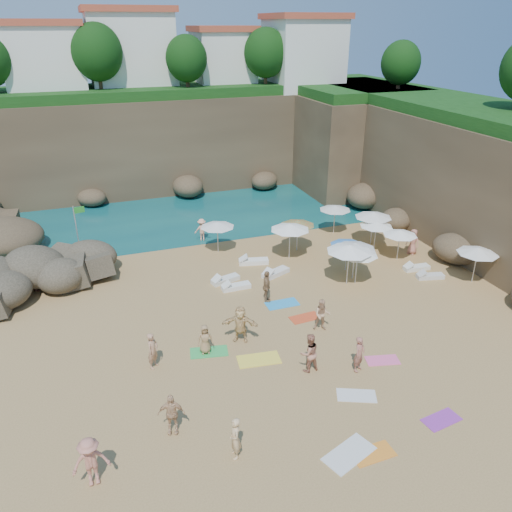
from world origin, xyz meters
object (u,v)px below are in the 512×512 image
object	(u,v)px
person_stand_2	(202,230)
person_stand_3	(267,287)
parasol_2	(335,208)
person_stand_0	(153,351)
flag_pole	(78,225)
lounger_0	(225,280)
person_stand_5	(30,277)
rock_outcrop	(49,287)
parasol_1	(217,224)
person_stand_6	(235,438)
person_stand_1	(309,353)
person_stand_4	(413,242)
parasol_0	(290,227)

from	to	relation	value
person_stand_2	person_stand_3	bearing A→B (deg)	106.48
parasol_2	person_stand_0	size ratio (longest dim) A/B	1.31
flag_pole	person_stand_3	xyz separation A→B (m)	(9.17, -9.16, -1.34)
lounger_0	person_stand_3	distance (m)	3.36
person_stand_2	person_stand_5	xyz separation A→B (m)	(-10.74, -4.09, 0.17)
person_stand_0	person_stand_3	world-z (taller)	person_stand_3
rock_outcrop	flag_pole	size ratio (longest dim) A/B	2.02
flag_pole	parasol_1	size ratio (longest dim) A/B	1.57
parasol_1	person_stand_5	xyz separation A→B (m)	(-11.25, -1.83, -0.98)
person_stand_6	person_stand_1	bearing A→B (deg)	131.92
rock_outcrop	person_stand_4	distance (m)	22.53
rock_outcrop	person_stand_2	world-z (taller)	person_stand_2
person_stand_0	person_stand_1	distance (m)	6.74
lounger_0	person_stand_1	xyz separation A→B (m)	(1.08, -9.06, 0.78)
parasol_2	person_stand_4	xyz separation A→B (m)	(3.16, -4.86, -1.08)
rock_outcrop	parasol_1	bearing A→B (deg)	7.64
flag_pole	person_stand_6	bearing A→B (deg)	-76.84
parasol_2	person_stand_2	bearing A→B (deg)	168.45
rock_outcrop	lounger_0	world-z (taller)	rock_outcrop
person_stand_6	lounger_0	bearing A→B (deg)	168.74
lounger_0	person_stand_1	world-z (taller)	person_stand_1
person_stand_3	parasol_2	bearing A→B (deg)	-30.23
person_stand_0	parasol_2	bearing A→B (deg)	-12.61
person_stand_0	person_stand_5	bearing A→B (deg)	70.90
person_stand_1	person_stand_6	xyz separation A→B (m)	(-4.41, -3.49, -0.09)
person_stand_6	person_stand_0	bearing A→B (deg)	-159.06
person_stand_1	person_stand_4	size ratio (longest dim) A/B	1.07
flag_pole	lounger_0	distance (m)	10.14
parasol_1	parasol_2	world-z (taller)	parasol_1
person_stand_0	person_stand_6	xyz separation A→B (m)	(1.86, -5.97, -0.03)
flag_pole	parasol_0	world-z (taller)	flag_pole
person_stand_2	person_stand_5	size ratio (longest dim) A/B	0.83
rock_outcrop	person_stand_0	distance (m)	10.44
parasol_1	person_stand_5	size ratio (longest dim) A/B	1.17
lounger_0	person_stand_2	size ratio (longest dim) A/B	1.08
parasol_2	person_stand_4	world-z (taller)	parasol_2
rock_outcrop	parasol_0	distance (m)	14.68
parasol_1	parasol_2	xyz separation A→B (m)	(8.69, 0.37, -0.01)
parasol_0	person_stand_3	size ratio (longest dim) A/B	1.37
lounger_0	person_stand_1	size ratio (longest dim) A/B	0.93
person_stand_3	person_stand_5	world-z (taller)	person_stand_5
rock_outcrop	person_stand_6	xyz separation A→B (m)	(6.40, -15.33, 0.82)
parasol_2	person_stand_4	size ratio (longest dim) A/B	1.31
parasol_2	person_stand_1	distance (m)	16.00
rock_outcrop	lounger_0	distance (m)	10.11
person_stand_4	person_stand_5	bearing A→B (deg)	-126.20
flag_pole	lounger_0	size ratio (longest dim) A/B	2.07
flag_pole	person_stand_2	world-z (taller)	flag_pole
person_stand_6	flag_pole	bearing A→B (deg)	-163.26
parasol_2	person_stand_6	size ratio (longest dim) A/B	1.36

